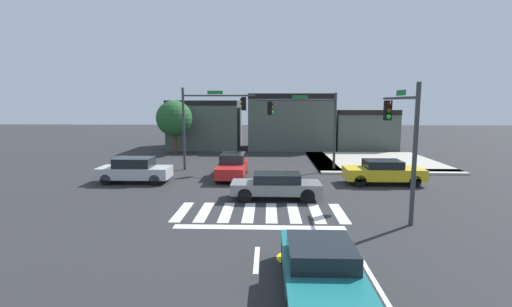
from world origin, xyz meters
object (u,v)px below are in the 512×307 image
(traffic_signal_southeast, at_px, (402,128))
(car_red, at_px, (232,166))
(car_teal, at_px, (320,266))
(car_silver, at_px, (135,170))
(roadside_tree, at_px, (174,119))
(car_gray, at_px, (276,185))
(traffic_signal_northwest, at_px, (210,114))
(car_yellow, at_px, (383,172))
(traffic_signal_northeast, at_px, (305,117))

(traffic_signal_southeast, height_order, car_red, traffic_signal_southeast)
(car_red, distance_m, car_teal, 15.10)
(car_silver, height_order, roadside_tree, roadside_tree)
(car_gray, relative_size, roadside_tree, 0.89)
(traffic_signal_southeast, distance_m, car_gray, 6.59)
(car_teal, bearing_deg, car_gray, 5.93)
(traffic_signal_northwest, distance_m, car_teal, 18.48)
(traffic_signal_northwest, xyz_separation_m, car_red, (1.86, -2.67, -3.28))
(car_yellow, xyz_separation_m, roadside_tree, (-15.77, 12.45, 2.63))
(car_red, height_order, car_silver, car_silver)
(car_red, xyz_separation_m, car_silver, (-5.84, -1.78, 0.02))
(traffic_signal_northwest, distance_m, car_silver, 6.80)
(traffic_signal_southeast, relative_size, roadside_tree, 1.12)
(car_teal, xyz_separation_m, car_yellow, (5.55, 12.93, 0.08))
(car_teal, distance_m, car_silver, 16.01)
(car_teal, relative_size, roadside_tree, 0.89)
(car_silver, xyz_separation_m, roadside_tree, (-0.67, 12.53, 2.60))
(car_teal, height_order, car_silver, car_silver)
(traffic_signal_southeast, relative_size, car_red, 1.19)
(traffic_signal_northwest, xyz_separation_m, car_silver, (-3.98, -4.45, -3.26))
(roadside_tree, bearing_deg, car_silver, -86.96)
(traffic_signal_northeast, xyz_separation_m, roadside_tree, (-11.48, 8.01, -0.46))
(car_teal, relative_size, car_gray, 1.01)
(traffic_signal_northeast, bearing_deg, traffic_signal_northwest, 0.58)
(traffic_signal_northeast, xyz_separation_m, car_red, (-4.97, -2.74, -3.08))
(car_red, bearing_deg, car_teal, 14.23)
(car_red, height_order, roadside_tree, roadside_tree)
(car_gray, bearing_deg, car_silver, -22.73)
(car_yellow, distance_m, car_gray, 7.48)
(car_red, bearing_deg, traffic_signal_southeast, 46.39)
(traffic_signal_southeast, height_order, car_yellow, traffic_signal_southeast)
(car_teal, bearing_deg, traffic_signal_southeast, -32.23)
(traffic_signal_southeast, bearing_deg, car_yellow, -11.07)
(traffic_signal_northeast, xyz_separation_m, car_teal, (-1.26, -17.37, -3.16))
(traffic_signal_northeast, bearing_deg, traffic_signal_southeast, 106.59)
(car_teal, bearing_deg, car_yellow, -23.21)
(traffic_signal_southeast, height_order, car_teal, traffic_signal_southeast)
(traffic_signal_northeast, height_order, car_yellow, traffic_signal_northeast)
(car_yellow, bearing_deg, traffic_signal_northeast, 134.00)
(car_teal, bearing_deg, roadside_tree, 21.93)
(traffic_signal_northwest, bearing_deg, car_red, -55.06)
(car_red, distance_m, car_silver, 6.11)
(car_yellow, relative_size, car_gray, 1.02)
(car_red, height_order, car_gray, car_red)
(car_gray, bearing_deg, car_red, -62.94)
(traffic_signal_northwest, bearing_deg, car_gray, -60.18)
(traffic_signal_northwest, xyz_separation_m, traffic_signal_northeast, (6.84, 0.07, -0.21))
(traffic_signal_northwest, height_order, car_silver, traffic_signal_northwest)
(traffic_signal_northeast, distance_m, car_yellow, 6.89)
(traffic_signal_northwest, relative_size, car_silver, 1.37)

